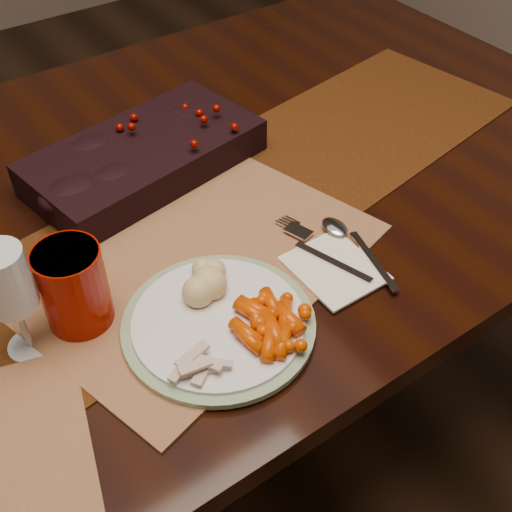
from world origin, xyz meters
TOP-DOWN VIEW (x-y plane):
  - floor at (0.00, 0.00)m, footprint 5.00×5.00m
  - dining_table at (0.00, 0.00)m, footprint 1.80×1.00m
  - table_runner at (-0.05, -0.13)m, footprint 1.58×0.56m
  - centerpiece at (0.04, 0.06)m, footprint 0.41×0.26m
  - placemat_main at (-0.01, -0.18)m, footprint 0.58×0.48m
  - dinner_plate at (-0.05, -0.31)m, footprint 0.31×0.31m
  - baby_carrots at (-0.00, -0.36)m, footprint 0.11×0.09m
  - mashed_potatoes at (-0.03, -0.24)m, footprint 0.10×0.09m
  - turkey_shreds at (-0.11, -0.36)m, footprint 0.08×0.07m
  - napkin at (0.14, -0.31)m, footprint 0.11×0.13m
  - fork at (0.15, -0.29)m, footprint 0.07×0.16m
  - spoon at (0.20, -0.31)m, footprint 0.07×0.17m
  - red_cup at (-0.19, -0.19)m, footprint 0.10×0.10m
  - wine_glass at (-0.26, -0.19)m, footprint 0.07×0.07m

SIDE VIEW (x-z plane):
  - floor at x=0.00m, z-range 0.00..0.00m
  - dining_table at x=0.00m, z-range 0.00..0.75m
  - table_runner at x=-0.05m, z-range 0.75..0.75m
  - placemat_main at x=-0.01m, z-range 0.75..0.75m
  - napkin at x=0.14m, z-range 0.75..0.76m
  - fork at x=0.15m, z-range 0.76..0.76m
  - dinner_plate at x=-0.05m, z-range 0.75..0.77m
  - spoon at x=0.20m, z-range 0.76..0.76m
  - turkey_shreds at x=-0.11m, z-range 0.77..0.78m
  - baby_carrots at x=0.00m, z-range 0.77..0.79m
  - mashed_potatoes at x=-0.03m, z-range 0.77..0.81m
  - centerpiece at x=0.04m, z-range 0.75..0.83m
  - red_cup at x=-0.19m, z-range 0.75..0.87m
  - wine_glass at x=-0.26m, z-range 0.75..0.92m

